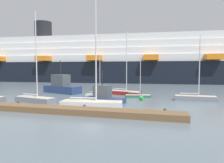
{
  "coord_description": "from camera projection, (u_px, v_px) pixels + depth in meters",
  "views": [
    {
      "loc": [
        8.03,
        -22.08,
        4.63
      ],
      "look_at": [
        0.0,
        9.31,
        2.46
      ],
      "focal_mm": 31.86,
      "sensor_mm": 36.0,
      "label": 1
    }
  ],
  "objects": [
    {
      "name": "fishing_boat_0",
      "position": [
        103.0,
        96.0,
        26.83
      ],
      "size": [
        5.91,
        2.9,
        4.33
      ],
      "rotation": [
        0.0,
        0.0,
        2.96
      ],
      "color": "navy",
      "rests_on": "ground_plane"
    },
    {
      "name": "sailboat_2",
      "position": [
        92.0,
        102.0,
        23.57
      ],
      "size": [
        7.36,
        2.62,
        13.6
      ],
      "rotation": [
        0.0,
        0.0,
        0.1
      ],
      "color": "white",
      "rests_on": "ground_plane"
    },
    {
      "name": "sailboat_3",
      "position": [
        98.0,
        95.0,
        31.77
      ],
      "size": [
        4.04,
        1.11,
        6.66
      ],
      "rotation": [
        0.0,
        0.0,
        -0.02
      ],
      "color": "white",
      "rests_on": "ground_plane"
    },
    {
      "name": "ground_plane",
      "position": [
        93.0,
        107.0,
        23.64
      ],
      "size": [
        600.0,
        600.0,
        0.0
      ],
      "primitive_type": "plane",
      "color": "slate"
    },
    {
      "name": "dock_pier",
      "position": [
        80.0,
        111.0,
        20.13
      ],
      "size": [
        20.69,
        2.16,
        0.73
      ],
      "color": "brown",
      "rests_on": "ground_plane"
    },
    {
      "name": "channel_buoy_0",
      "position": [
        141.0,
        98.0,
        28.86
      ],
      "size": [
        0.66,
        0.66,
        1.41
      ],
      "color": "green",
      "rests_on": "ground_plane"
    },
    {
      "name": "sailboat_5",
      "position": [
        35.0,
        98.0,
        26.95
      ],
      "size": [
        6.28,
        2.87,
        12.06
      ],
      "rotation": [
        0.0,
        0.0,
        -0.22
      ],
      "color": "gray",
      "rests_on": "ground_plane"
    },
    {
      "name": "cruise_ship",
      "position": [
        101.0,
        62.0,
        69.61
      ],
      "size": [
        122.25,
        25.4,
        21.49
      ],
      "rotation": [
        0.0,
        0.0,
        0.07
      ],
      "color": "black",
      "rests_on": "ground_plane"
    },
    {
      "name": "sailboat_6",
      "position": [
        124.0,
        92.0,
        34.7
      ],
      "size": [
        6.08,
        3.18,
        10.89
      ],
      "rotation": [
        0.0,
        0.0,
        -0.28
      ],
      "color": "maroon",
      "rests_on": "ground_plane"
    },
    {
      "name": "sailboat_1",
      "position": [
        195.0,
        97.0,
        28.3
      ],
      "size": [
        5.67,
        1.6,
        9.23
      ],
      "rotation": [
        0.0,
        0.0,
        -0.02
      ],
      "color": "gray",
      "rests_on": "ground_plane"
    },
    {
      "name": "sailboat_4",
      "position": [
        138.0,
        96.0,
        31.43
      ],
      "size": [
        4.13,
        1.71,
        5.81
      ],
      "rotation": [
        0.0,
        0.0,
        0.18
      ],
      "color": "#2D6B51",
      "rests_on": "ground_plane"
    },
    {
      "name": "fishing_boat_1",
      "position": [
        62.0,
        86.0,
        37.23
      ],
      "size": [
        7.97,
        4.92,
        6.07
      ],
      "rotation": [
        0.0,
        0.0,
        2.82
      ],
      "color": "navy",
      "rests_on": "ground_plane"
    }
  ]
}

